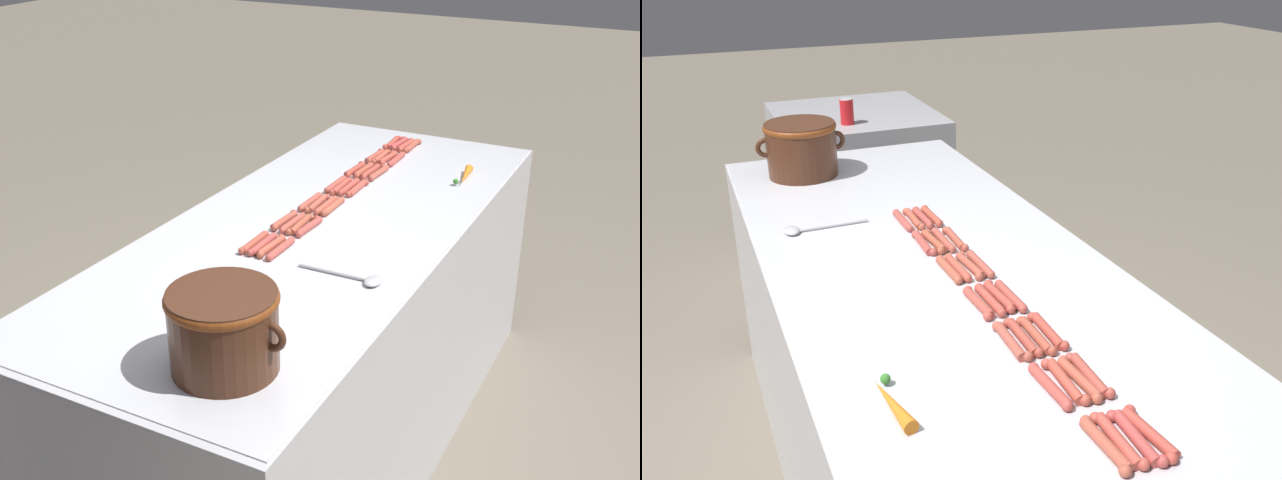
# 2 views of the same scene
# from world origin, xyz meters

# --- Properties ---
(ground_plane) EXTENTS (20.00, 20.00, 0.00)m
(ground_plane) POSITION_xyz_m (0.00, 0.00, 0.00)
(ground_plane) COLOR #756B5B
(griddle_counter) EXTENTS (0.93, 2.26, 0.92)m
(griddle_counter) POSITION_xyz_m (0.00, 0.00, 0.46)
(griddle_counter) COLOR #BCBCC1
(griddle_counter) RESTS_ON ground_plane
(hot_dog_0) EXTENTS (0.03, 0.16, 0.02)m
(hot_dog_0) POSITION_xyz_m (0.01, -0.90, 0.93)
(hot_dog_0) COLOR #B3503D
(hot_dog_0) RESTS_ON griddle_counter
(hot_dog_1) EXTENTS (0.03, 0.16, 0.02)m
(hot_dog_1) POSITION_xyz_m (0.00, -0.71, 0.93)
(hot_dog_1) COLOR #B9473F
(hot_dog_1) RESTS_ON griddle_counter
(hot_dog_2) EXTENTS (0.03, 0.16, 0.02)m
(hot_dog_2) POSITION_xyz_m (0.00, -0.52, 0.93)
(hot_dog_2) COLOR #AD4F40
(hot_dog_2) RESTS_ON griddle_counter
(hot_dog_3) EXTENTS (0.03, 0.16, 0.02)m
(hot_dog_3) POSITION_xyz_m (0.01, -0.33, 0.93)
(hot_dog_3) COLOR #B94A3E
(hot_dog_3) RESTS_ON griddle_counter
(hot_dog_4) EXTENTS (0.03, 0.16, 0.02)m
(hot_dog_4) POSITION_xyz_m (0.01, -0.13, 0.93)
(hot_dog_4) COLOR #AF513C
(hot_dog_4) RESTS_ON griddle_counter
(hot_dog_5) EXTENTS (0.03, 0.16, 0.02)m
(hot_dog_5) POSITION_xyz_m (0.00, 0.06, 0.93)
(hot_dog_5) COLOR #B0483F
(hot_dog_5) RESTS_ON griddle_counter
(hot_dog_6) EXTENTS (0.02, 0.16, 0.02)m
(hot_dog_6) POSITION_xyz_m (0.00, 0.25, 0.93)
(hot_dog_6) COLOR #B54A41
(hot_dog_6) RESTS_ON griddle_counter
(hot_dog_7) EXTENTS (0.03, 0.16, 0.02)m
(hot_dog_7) POSITION_xyz_m (0.03, -0.90, 0.93)
(hot_dog_7) COLOR #BA4B3E
(hot_dog_7) RESTS_ON griddle_counter
(hot_dog_8) EXTENTS (0.03, 0.16, 0.02)m
(hot_dog_8) POSITION_xyz_m (0.04, -0.70, 0.93)
(hot_dog_8) COLOR #B84C3C
(hot_dog_8) RESTS_ON griddle_counter
(hot_dog_9) EXTENTS (0.03, 0.16, 0.02)m
(hot_dog_9) POSITION_xyz_m (0.03, -0.52, 0.93)
(hot_dog_9) COLOR #AB4638
(hot_dog_9) RESTS_ON griddle_counter
(hot_dog_10) EXTENTS (0.03, 0.16, 0.02)m
(hot_dog_10) POSITION_xyz_m (0.04, -0.33, 0.93)
(hot_dog_10) COLOR #B9493D
(hot_dog_10) RESTS_ON griddle_counter
(hot_dog_11) EXTENTS (0.02, 0.16, 0.02)m
(hot_dog_11) POSITION_xyz_m (0.03, -0.13, 0.93)
(hot_dog_11) COLOR #B64E3C
(hot_dog_11) RESTS_ON griddle_counter
(hot_dog_12) EXTENTS (0.03, 0.16, 0.02)m
(hot_dog_12) POSITION_xyz_m (0.03, 0.06, 0.93)
(hot_dog_12) COLOR #AB5039
(hot_dog_12) RESTS_ON griddle_counter
(hot_dog_13) EXTENTS (0.03, 0.16, 0.02)m
(hot_dog_13) POSITION_xyz_m (0.04, 0.25, 0.93)
(hot_dog_13) COLOR #B6513D
(hot_dog_13) RESTS_ON griddle_counter
(hot_dog_14) EXTENTS (0.03, 0.16, 0.02)m
(hot_dog_14) POSITION_xyz_m (0.07, -0.91, 0.93)
(hot_dog_14) COLOR #B64540
(hot_dog_14) RESTS_ON griddle_counter
(hot_dog_15) EXTENTS (0.03, 0.16, 0.02)m
(hot_dog_15) POSITION_xyz_m (0.07, -0.71, 0.93)
(hot_dog_15) COLOR #B2513D
(hot_dog_15) RESTS_ON griddle_counter
(hot_dog_16) EXTENTS (0.03, 0.16, 0.02)m
(hot_dog_16) POSITION_xyz_m (0.07, -0.52, 0.93)
(hot_dog_16) COLOR #AD4C39
(hot_dog_16) RESTS_ON griddle_counter
(hot_dog_17) EXTENTS (0.03, 0.16, 0.02)m
(hot_dog_17) POSITION_xyz_m (0.07, -0.32, 0.93)
(hot_dog_17) COLOR #B1483B
(hot_dog_17) RESTS_ON griddle_counter
(hot_dog_18) EXTENTS (0.03, 0.16, 0.02)m
(hot_dog_18) POSITION_xyz_m (0.07, -0.13, 0.93)
(hot_dog_18) COLOR #AE503E
(hot_dog_18) RESTS_ON griddle_counter
(hot_dog_19) EXTENTS (0.03, 0.16, 0.02)m
(hot_dog_19) POSITION_xyz_m (0.06, 0.06, 0.93)
(hot_dog_19) COLOR #AE4D40
(hot_dog_19) RESTS_ON griddle_counter
(hot_dog_20) EXTENTS (0.03, 0.16, 0.02)m
(hot_dog_20) POSITION_xyz_m (0.07, 0.25, 0.93)
(hot_dog_20) COLOR #AD4840
(hot_dog_20) RESTS_ON griddle_counter
(hot_dog_21) EXTENTS (0.03, 0.16, 0.02)m
(hot_dog_21) POSITION_xyz_m (0.10, -0.91, 0.93)
(hot_dog_21) COLOR #B84539
(hot_dog_21) RESTS_ON griddle_counter
(hot_dog_22) EXTENTS (0.03, 0.16, 0.02)m
(hot_dog_22) POSITION_xyz_m (0.10, -0.70, 0.93)
(hot_dog_22) COLOR #AE493C
(hot_dog_22) RESTS_ON griddle_counter
(hot_dog_23) EXTENTS (0.03, 0.16, 0.02)m
(hot_dog_23) POSITION_xyz_m (0.10, -0.52, 0.93)
(hot_dog_23) COLOR #B54538
(hot_dog_23) RESTS_ON griddle_counter
(hot_dog_24) EXTENTS (0.02, 0.16, 0.02)m
(hot_dog_24) POSITION_xyz_m (0.10, -0.33, 0.93)
(hot_dog_24) COLOR #AE4940
(hot_dog_24) RESTS_ON griddle_counter
(hot_dog_25) EXTENTS (0.02, 0.16, 0.02)m
(hot_dog_25) POSITION_xyz_m (0.10, -0.13, 0.93)
(hot_dog_25) COLOR #AE4F40
(hot_dog_25) RESTS_ON griddle_counter
(hot_dog_26) EXTENTS (0.03, 0.16, 0.02)m
(hot_dog_26) POSITION_xyz_m (0.10, 0.05, 0.93)
(hot_dog_26) COLOR #AD4E3D
(hot_dog_26) RESTS_ON griddle_counter
(hot_dog_27) EXTENTS (0.03, 0.16, 0.02)m
(hot_dog_27) POSITION_xyz_m (0.10, 0.25, 0.93)
(hot_dog_27) COLOR #B14A38
(hot_dog_27) RESTS_ON griddle_counter
(bean_pot) EXTENTS (0.34, 0.27, 0.20)m
(bean_pot) POSITION_xyz_m (-0.20, 0.86, 1.03)
(bean_pot) COLOR #472616
(bean_pot) RESTS_ON griddle_counter
(serving_spoon) EXTENTS (0.27, 0.07, 0.02)m
(serving_spoon) POSITION_xyz_m (-0.30, 0.31, 0.92)
(serving_spoon) COLOR #B7B7BC
(serving_spoon) RESTS_ON griddle_counter
(carrot) EXTENTS (0.05, 0.18, 0.03)m
(carrot) POSITION_xyz_m (-0.32, -0.64, 0.93)
(carrot) COLOR orange
(carrot) RESTS_ON griddle_counter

